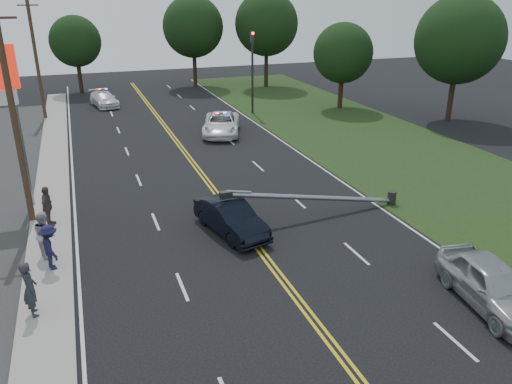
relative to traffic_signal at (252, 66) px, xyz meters
name	(u,v)px	position (x,y,z in m)	size (l,w,h in m)	color
ground	(320,329)	(-8.30, -30.00, -4.21)	(120.00, 120.00, 0.00)	black
sidewalk	(50,236)	(-16.70, -20.00, -4.15)	(1.80, 70.00, 0.12)	#9B978C
grass_verge	(450,179)	(5.20, -20.00, -4.20)	(12.00, 80.00, 0.01)	#1E3113
centerline_yellow	(230,211)	(-8.30, -20.00, -4.19)	(0.36, 80.00, 0.00)	gold
traffic_signal	(252,66)	(0.00, 0.00, 0.00)	(0.28, 0.41, 7.05)	#2D2D30
fallen_streetlight	(324,198)	(-4.11, -22.00, -3.29)	(9.36, 0.44, 1.91)	#2D2D30
utility_pole_mid	(14,117)	(-17.50, -18.00, 0.88)	(1.60, 0.28, 10.00)	#382619
utility_pole_far	(36,58)	(-17.50, 4.00, 0.88)	(1.60, 0.28, 10.00)	#382619
tree_6	(75,41)	(-14.15, 15.59, 1.15)	(5.26, 5.26, 8.00)	black
tree_7	(193,27)	(-1.61, 15.22, 2.35)	(6.71, 6.71, 9.92)	black
tree_8	(266,24)	(6.02, 12.30, 2.68)	(6.99, 6.99, 10.39)	black
tree_9	(343,53)	(8.43, -0.79, 0.81)	(5.38, 5.38, 7.72)	black
tree_13	(459,40)	(14.73, -8.23, 2.41)	(7.07, 7.07, 10.16)	black
crashed_sedan	(231,218)	(-8.95, -22.32, -3.47)	(1.56, 4.48, 1.48)	black
waiting_sedan	(492,284)	(-2.12, -30.76, -3.39)	(1.93, 4.79, 1.63)	#A2A5AA
emergency_a	(221,124)	(-4.62, -5.87, -3.41)	(2.63, 5.69, 1.58)	white
emergency_b	(104,99)	(-12.34, 7.58, -3.52)	(1.93, 4.75, 1.38)	silver
bystander_a	(30,289)	(-17.06, -26.13, -3.10)	(0.72, 0.47, 1.97)	#2A2C33
bystander_b	(44,234)	(-16.72, -21.98, -3.12)	(0.94, 0.73, 1.94)	#A7A7AC
bystander_c	(50,247)	(-16.49, -23.13, -3.17)	(1.19, 0.68, 1.84)	#18173A
bystander_d	(47,206)	(-16.69, -18.97, -3.13)	(1.12, 0.47, 1.91)	#554744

